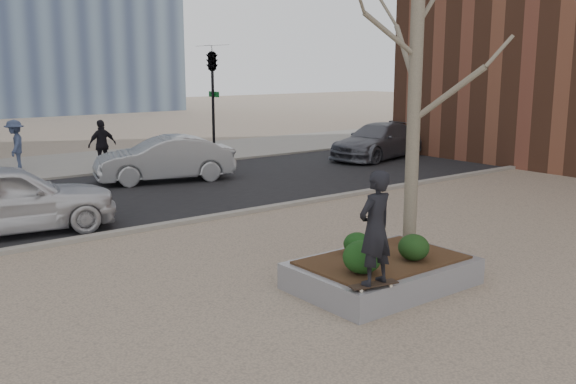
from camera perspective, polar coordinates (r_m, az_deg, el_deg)
ground at (r=10.63m, az=4.53°, el=-9.43°), size 120.00×120.00×0.00m
street at (r=18.96m, az=-16.19°, el=-0.56°), size 60.00×8.00×0.02m
far_sidewalk at (r=25.52m, az=-22.03°, el=2.02°), size 60.00×6.00×0.02m
planter at (r=11.21m, az=8.36°, el=-7.18°), size 3.00×2.00×0.45m
planter_mulch at (r=11.14m, az=8.40°, el=-5.99°), size 2.70×1.70×0.04m
sycamore_tree at (r=11.59m, az=11.30°, el=11.25°), size 2.80×2.80×6.60m
shrub_left at (r=10.27m, az=6.61°, el=-5.77°), size 0.62×0.62×0.53m
shrub_middle at (r=11.21m, az=6.17°, el=-4.62°), size 0.48×0.48×0.41m
shrub_right at (r=11.08m, az=11.11°, el=-4.85°), size 0.53×0.53×0.45m
skateboard at (r=9.80m, az=7.62°, el=-8.28°), size 0.80×0.37×0.08m
skateboarder at (r=9.54m, az=7.76°, el=-3.18°), size 0.66×0.46×1.73m
police_car at (r=15.58m, az=-23.72°, el=-0.54°), size 4.94×2.63×1.60m
car_silver at (r=21.17m, az=-10.91°, el=2.91°), size 4.66×2.64×1.45m
car_third at (r=26.15m, az=8.02°, el=4.51°), size 5.14×2.90×1.40m
pedestrian_b at (r=24.87m, az=-23.07°, el=3.86°), size 1.05×1.33×1.81m
pedestrian_c at (r=23.93m, az=-16.18°, el=4.04°), size 1.09×0.52×1.80m
traffic_light_far at (r=25.65m, az=-6.68°, el=7.84°), size 0.60×2.48×4.50m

